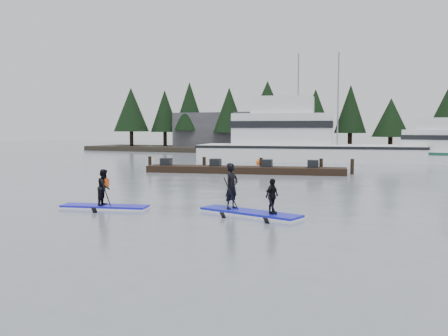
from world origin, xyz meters
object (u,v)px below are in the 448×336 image
at_px(floating_dock, 245,170).
at_px(paddleboard_duo, 248,200).
at_px(fishing_boat_large, 301,151).
at_px(paddleboard_solo, 104,195).

distance_m(floating_dock, paddleboard_duo, 16.04).
bearing_deg(fishing_boat_large, floating_dock, -100.81).
height_order(fishing_boat_large, floating_dock, fishing_boat_large).
xyz_separation_m(fishing_boat_large, floating_dock, (-0.02, -14.21, -0.63)).
bearing_deg(paddleboard_solo, paddleboard_duo, -4.19).
bearing_deg(paddleboard_duo, paddleboard_solo, -156.34).
height_order(fishing_boat_large, paddleboard_duo, fishing_boat_large).
xyz_separation_m(floating_dock, paddleboard_solo, (0.62, -15.78, 0.28)).
height_order(floating_dock, paddleboard_solo, paddleboard_solo).
distance_m(fishing_boat_large, paddleboard_solo, 29.99).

